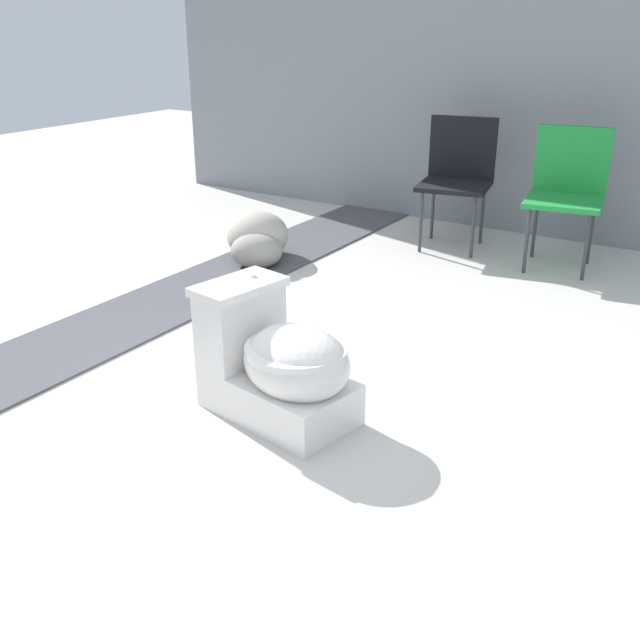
% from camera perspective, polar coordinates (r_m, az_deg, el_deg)
% --- Properties ---
extents(ground_plane, '(14.00, 14.00, 0.00)m').
position_cam_1_polar(ground_plane, '(3.02, -5.35, -6.99)').
color(ground_plane, beige).
extents(gravel_strip, '(0.56, 8.00, 0.01)m').
position_cam_1_polar(gravel_strip, '(4.04, -13.55, 0.44)').
color(gravel_strip, '#4C4C51').
rests_on(gravel_strip, ground).
extents(building_wall, '(7.00, 0.20, 2.60)m').
position_cam_1_polar(building_wall, '(5.37, 21.55, 19.19)').
color(building_wall, gray).
rests_on(building_wall, ground).
extents(toilet, '(0.68, 0.47, 0.52)m').
position_cam_1_polar(toilet, '(2.89, -3.15, -3.41)').
color(toilet, white).
rests_on(toilet, ground).
extents(folding_chair_left, '(0.52, 0.52, 0.83)m').
position_cam_1_polar(folding_chair_left, '(5.10, 10.50, 11.27)').
color(folding_chair_left, black).
rests_on(folding_chair_left, ground).
extents(folding_chair_middle, '(0.51, 0.51, 0.83)m').
position_cam_1_polar(folding_chair_middle, '(4.84, 18.35, 9.89)').
color(folding_chair_middle, '#1E8C38').
rests_on(folding_chair_middle, ground).
extents(boulder_near, '(0.41, 0.43, 0.30)m').
position_cam_1_polar(boulder_near, '(4.81, -4.77, 6.46)').
color(boulder_near, '#ADA899').
rests_on(boulder_near, ground).
extents(boulder_far, '(0.41, 0.40, 0.21)m').
position_cam_1_polar(boulder_far, '(4.64, -4.86, 5.27)').
color(boulder_far, gray).
rests_on(boulder_far, ground).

